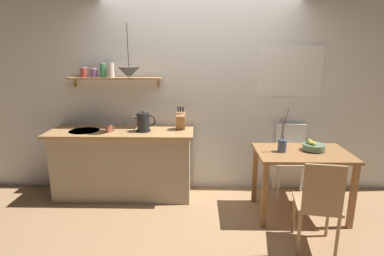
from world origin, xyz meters
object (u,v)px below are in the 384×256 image
at_px(fruit_bowl, 313,146).
at_px(dining_chair_near, 319,202).
at_px(coffee_mug_by_sink, 109,129).
at_px(twig_vase, 282,145).
at_px(knife_block, 181,120).
at_px(electric_kettle, 144,122).
at_px(pendant_lamp, 129,72).
at_px(dining_table, 302,162).
at_px(dining_chair_far, 291,156).

bearing_deg(fruit_bowl, dining_chair_near, -104.23).
xyz_separation_m(dining_chair_near, coffee_mug_by_sink, (-2.24, 1.02, 0.44)).
distance_m(twig_vase, knife_block, 1.28).
bearing_deg(dining_chair_near, fruit_bowl, 75.77).
height_order(dining_chair_near, knife_block, knife_block).
relative_size(dining_chair_near, electric_kettle, 3.38).
height_order(twig_vase, electric_kettle, twig_vase).
height_order(twig_vase, pendant_lamp, pendant_lamp).
bearing_deg(electric_kettle, dining_chair_near, -30.70).
distance_m(dining_chair_near, fruit_bowl, 0.83).
xyz_separation_m(dining_table, dining_chair_near, (-0.06, -0.70, -0.13)).
relative_size(dining_chair_far, fruit_bowl, 3.82).
distance_m(knife_block, pendant_lamp, 0.87).
relative_size(dining_table, electric_kettle, 3.82).
xyz_separation_m(dining_table, fruit_bowl, (0.13, 0.05, 0.18)).
relative_size(fruit_bowl, coffee_mug_by_sink, 2.07).
height_order(electric_kettle, knife_block, knife_block).
xyz_separation_m(dining_chair_far, pendant_lamp, (-2.05, -0.18, 1.10)).
relative_size(knife_block, coffee_mug_by_sink, 2.53).
bearing_deg(fruit_bowl, knife_block, 163.82).
relative_size(dining_chair_near, knife_block, 3.03).
xyz_separation_m(dining_table, dining_chair_far, (0.04, 0.54, -0.11)).
relative_size(electric_kettle, pendant_lamp, 0.43).
height_order(dining_table, electric_kettle, electric_kettle).
bearing_deg(coffee_mug_by_sink, dining_chair_near, -24.52).
bearing_deg(dining_chair_near, knife_block, 138.67).
xyz_separation_m(dining_chair_near, dining_chair_far, (0.10, 1.23, 0.02)).
relative_size(fruit_bowl, electric_kettle, 0.91).
bearing_deg(twig_vase, coffee_mug_by_sink, 171.00).
bearing_deg(electric_kettle, twig_vase, -13.15).
distance_m(dining_chair_far, twig_vase, 0.69).
distance_m(dining_chair_near, knife_block, 1.87).
height_order(dining_table, twig_vase, twig_vase).
bearing_deg(coffee_mug_by_sink, pendant_lamp, 5.68).
bearing_deg(dining_table, dining_chair_far, 85.53).
distance_m(electric_kettle, pendant_lamp, 0.63).
distance_m(coffee_mug_by_sink, pendant_lamp, 0.74).
distance_m(fruit_bowl, coffee_mug_by_sink, 2.44).
distance_m(knife_block, coffee_mug_by_sink, 0.90).
xyz_separation_m(dining_table, twig_vase, (-0.24, -0.00, 0.21)).
height_order(coffee_mug_by_sink, pendant_lamp, pendant_lamp).
distance_m(dining_chair_far, fruit_bowl, 0.58).
distance_m(dining_chair_far, knife_block, 1.53).
relative_size(twig_vase, pendant_lamp, 0.82).
bearing_deg(electric_kettle, dining_table, -11.49).
bearing_deg(knife_block, dining_table, -19.33).
height_order(dining_table, dining_chair_far, dining_chair_far).
relative_size(dining_chair_near, dining_chair_far, 0.97).
bearing_deg(twig_vase, dining_table, 0.30).
bearing_deg(dining_chair_far, knife_block, -178.32).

